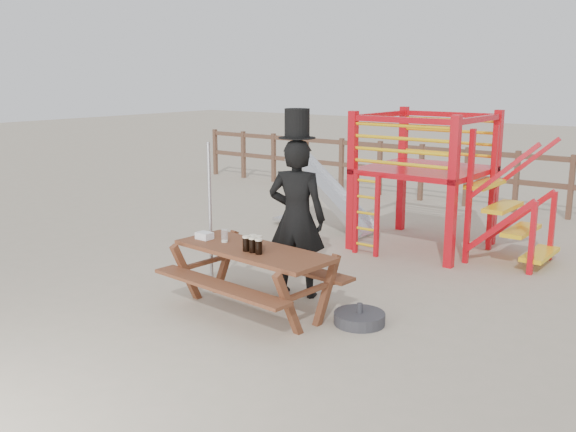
% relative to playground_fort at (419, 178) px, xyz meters
% --- Properties ---
extents(ground, '(60.00, 60.00, 0.00)m').
position_rel_playground_fort_xyz_m(ground, '(-0.12, -3.58, -1.07)').
color(ground, tan).
rests_on(ground, ground).
extents(back_fence, '(15.09, 0.09, 1.20)m').
position_rel_playground_fort_xyz_m(back_fence, '(-0.12, 3.42, -0.34)').
color(back_fence, brown).
rests_on(back_fence, ground).
extents(playground_fort, '(4.71, 1.84, 2.10)m').
position_rel_playground_fort_xyz_m(playground_fort, '(0.00, 0.00, 0.00)').
color(playground_fort, red).
rests_on(playground_fort, ground).
extents(picnic_table, '(1.98, 1.44, 0.73)m').
position_rel_playground_fort_xyz_m(picnic_table, '(-0.18, -3.71, -0.61)').
color(picnic_table, brown).
rests_on(picnic_table, ground).
extents(man_with_hat, '(0.81, 0.66, 2.24)m').
position_rel_playground_fort_xyz_m(man_with_hat, '(-0.12, -2.98, -0.07)').
color(man_with_hat, black).
rests_on(man_with_hat, ground).
extents(metal_pole, '(0.04, 0.04, 1.84)m').
position_rel_playground_fort_xyz_m(metal_pole, '(-1.05, -3.49, -0.15)').
color(metal_pole, '#B2B2B7').
rests_on(metal_pole, ground).
extents(parasol_base, '(0.55, 0.55, 0.23)m').
position_rel_playground_fort_xyz_m(parasol_base, '(0.98, -3.32, -1.01)').
color(parasol_base, '#313136').
rests_on(parasol_base, ground).
extents(paper_bag, '(0.18, 0.14, 0.08)m').
position_rel_playground_fort_xyz_m(paper_bag, '(-0.91, -3.74, -0.30)').
color(paper_bag, white).
rests_on(paper_bag, picnic_table).
extents(stout_pints, '(0.27, 0.18, 0.17)m').
position_rel_playground_fort_xyz_m(stout_pints, '(-0.09, -3.80, -0.25)').
color(stout_pints, black).
rests_on(stout_pints, picnic_table).
extents(empty_glasses, '(0.08, 0.08, 0.15)m').
position_rel_playground_fort_xyz_m(empty_glasses, '(-0.62, -3.70, -0.27)').
color(empty_glasses, silver).
rests_on(empty_glasses, picnic_table).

